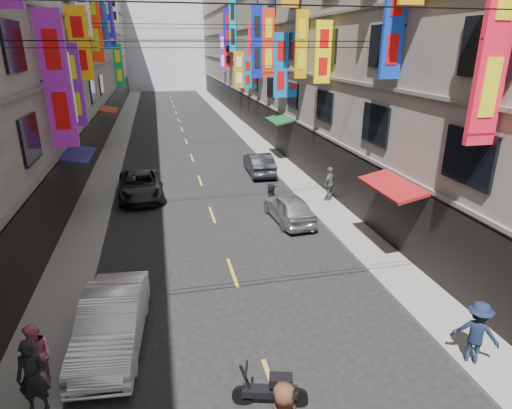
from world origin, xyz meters
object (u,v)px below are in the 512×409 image
car_left_mid (112,322)px  scooter_crossing (271,390)px  pedestrian_lfar (36,355)px  pedestrian_rnear (476,332)px  car_right_mid (289,208)px  car_right_far (259,163)px  pedestrian_lnear (33,377)px  scooter_far_right (272,194)px  car_left_far (140,185)px  pedestrian_rfar (330,184)px

car_left_mid → scooter_crossing: bearing=-34.3°
pedestrian_lfar → pedestrian_rnear: 11.15m
car_right_mid → pedestrian_rnear: bearing=96.2°
car_right_far → pedestrian_rnear: pedestrian_rnear is taller
pedestrian_lfar → scooter_crossing: bearing=14.1°
pedestrian_rnear → car_right_mid: bearing=-37.9°
car_left_mid → pedestrian_rnear: (9.40, -2.93, 0.25)m
scooter_crossing → pedestrian_lnear: size_ratio=0.94×
scooter_far_right → pedestrian_lfar: size_ratio=1.08×
scooter_far_right → pedestrian_lnear: size_ratio=0.96×
pedestrian_rnear → pedestrian_lfar: bearing=33.7°
scooter_far_right → car_left_far: car_left_far is taller
car_left_far → pedestrian_rnear: 18.20m
scooter_far_right → car_right_mid: size_ratio=0.45×
car_right_far → pedestrian_lfar: 19.77m
scooter_far_right → car_left_far: (-7.01, 2.29, 0.25)m
car_left_mid → pedestrian_rfar: bearing=48.1°
scooter_far_right → car_left_mid: size_ratio=0.39×
car_left_far → pedestrian_rfar: pedestrian_rfar is taller
pedestrian_lfar → pedestrian_rfar: pedestrian_rfar is taller
pedestrian_rnear → pedestrian_rfar: (1.04, 12.72, 0.05)m
scooter_far_right → car_left_far: bearing=-11.1°
pedestrian_rnear → pedestrian_lnear: bearing=38.3°
car_left_mid → pedestrian_lnear: bearing=-119.2°
scooter_crossing → car_left_mid: 4.93m
car_right_mid → pedestrian_rfar: size_ratio=2.14×
car_left_far → car_right_far: size_ratio=1.16×
car_right_far → pedestrian_rnear: (1.40, -18.92, 0.30)m
car_left_mid → pedestrian_lnear: 2.65m
car_left_far → car_right_mid: 8.81m
car_right_mid → pedestrian_lnear: size_ratio=2.12×
car_right_mid → pedestrian_rnear: 10.81m
scooter_crossing → pedestrian_lfar: 5.76m
car_left_mid → pedestrian_lfar: 2.08m
scooter_far_right → pedestrian_lnear: (-8.92, -12.79, 0.62)m
car_right_mid → pedestrian_lfar: size_ratio=2.39×
car_left_far → car_right_mid: size_ratio=1.25×
car_left_mid → pedestrian_rnear: size_ratio=2.60×
scooter_far_right → pedestrian_lfar: bearing=59.6°
scooter_far_right → car_right_mid: 2.92m
pedestrian_lfar → pedestrian_rfar: bearing=75.3°
scooter_crossing → pedestrian_lnear: bearing=95.8°
car_right_mid → pedestrian_rfar: pedestrian_rfar is taller
car_right_mid → pedestrian_rfar: (2.89, 2.08, 0.37)m
pedestrian_lnear → pedestrian_rfar: 16.89m
scooter_far_right → car_left_mid: car_left_mid is taller
scooter_crossing → pedestrian_rfar: size_ratio=0.94×
scooter_far_right → car_right_far: car_right_far is taller
car_left_mid → car_right_mid: 10.79m
car_left_far → car_right_far: bearing=19.5°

